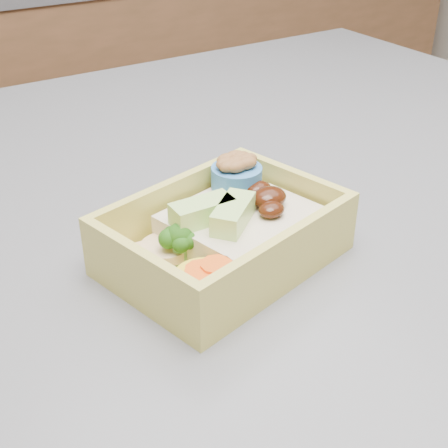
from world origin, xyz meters
TOP-DOWN VIEW (x-y plane):
  - bento_box at (0.04, -0.19)m, footprint 0.20×0.16m

SIDE VIEW (x-z plane):
  - bento_box at x=0.04m, z-range 0.91..0.97m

